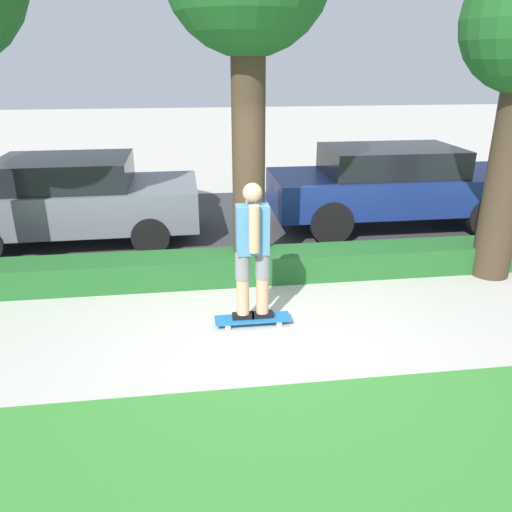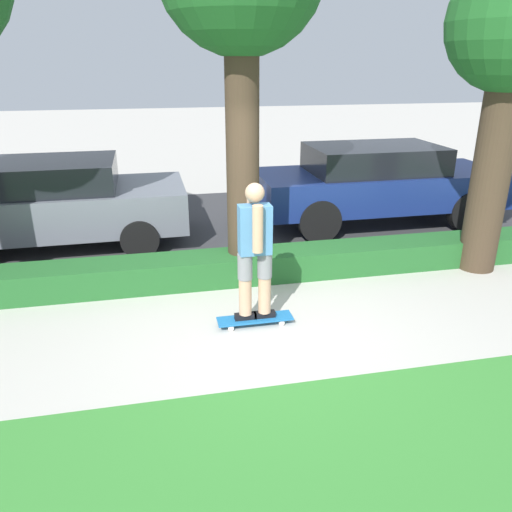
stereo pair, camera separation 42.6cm
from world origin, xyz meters
TOP-DOWN VIEW (x-y plane):
  - ground_plane at (0.00, 0.00)m, footprint 60.00×60.00m
  - street_asphalt at (0.00, 4.20)m, footprint 14.65×5.00m
  - hedge_row at (0.00, 1.60)m, footprint 14.65×0.60m
  - skateboard at (-0.14, 0.25)m, footprint 0.91×0.24m
  - skater_person at (-0.14, 0.25)m, footprint 0.49×0.43m
  - parked_car_front at (-2.82, 3.70)m, footprint 4.18×1.93m
  - parked_car_middle at (2.97, 3.73)m, footprint 4.66×1.82m

SIDE VIEW (x-z plane):
  - ground_plane at x=0.00m, z-range 0.00..0.00m
  - street_asphalt at x=0.00m, z-range 0.00..0.01m
  - skateboard at x=-0.14m, z-range 0.03..0.12m
  - hedge_row at x=0.00m, z-range 0.00..0.41m
  - parked_car_front at x=-2.82m, z-range 0.04..1.50m
  - parked_car_middle at x=2.97m, z-range 0.06..1.57m
  - skater_person at x=-0.14m, z-range 0.14..1.80m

